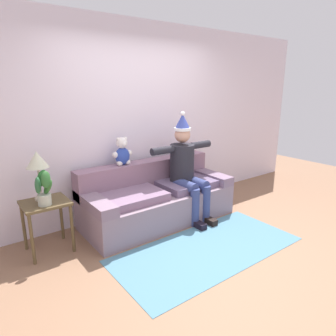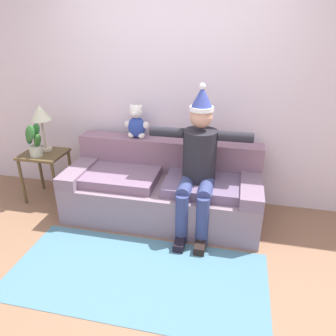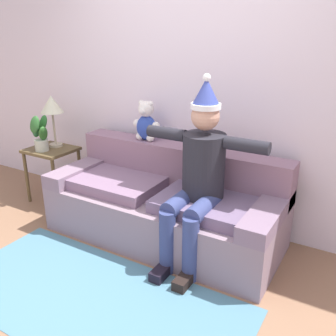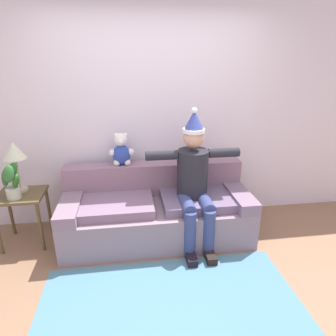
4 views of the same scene
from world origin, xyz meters
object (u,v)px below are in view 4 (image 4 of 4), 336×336
Objects in this scene: teddy_bear at (121,151)px; person_seated at (194,179)px; side_table at (22,203)px; potted_plant at (12,182)px; couch at (157,210)px; table_lamp at (14,153)px.

person_seated is at bearing -28.96° from teddy_bear.
potted_plant reaches higher than side_table.
potted_plant is at bearing -164.12° from teddy_bear.
potted_plant is at bearing 176.80° from person_seated.
person_seated reaches higher than couch.
teddy_bear reaches higher than side_table.
potted_plant is (-1.48, -0.06, 0.47)m from couch.
table_lamp is at bearing 171.09° from person_seated.
side_table is at bearing 79.70° from potted_plant.
couch reaches higher than side_table.
table_lamp is (-1.11, -0.13, 0.06)m from teddy_bear.
side_table is at bearing 173.69° from person_seated.
person_seated is 0.90m from teddy_bear.
side_table is 1.49× the size of potted_plant.
person_seated is at bearing -8.91° from table_lamp.
teddy_bear is at bearing 144.93° from couch.
couch is 0.61m from person_seated.
table_lamp is at bearing -173.35° from teddy_bear.
person_seated reaches higher than side_table.
potted_plant is at bearing -100.30° from side_table.
teddy_bear is 0.64× the size of side_table.
teddy_bear reaches higher than couch.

